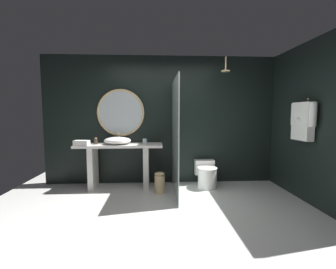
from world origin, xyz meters
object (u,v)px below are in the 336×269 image
object	(u,v)px
hanging_bathrobe	(303,120)
round_wall_mirror	(121,113)
tumbler_cup	(145,141)
rain_shower_head	(226,69)
soap_dispenser	(96,141)
waste_bin	(160,183)
toilet	(206,174)
folded_hand_towel	(82,143)
vessel_sink	(117,141)

from	to	relation	value
hanging_bathrobe	round_wall_mirror	bearing A→B (deg)	159.86
tumbler_cup	hanging_bathrobe	world-z (taller)	hanging_bathrobe
rain_shower_head	hanging_bathrobe	world-z (taller)	rain_shower_head
soap_dispenser	waste_bin	xyz separation A→B (m)	(1.22, -0.37, -0.72)
toilet	waste_bin	xyz separation A→B (m)	(-0.93, -0.34, -0.05)
rain_shower_head	soap_dispenser	bearing A→B (deg)	177.05
tumbler_cup	rain_shower_head	size ratio (longest dim) A/B	0.38
soap_dispenser	round_wall_mirror	world-z (taller)	round_wall_mirror
round_wall_mirror	hanging_bathrobe	distance (m)	3.26
soap_dispenser	rain_shower_head	distance (m)	2.81
tumbler_cup	hanging_bathrobe	xyz separation A→B (m)	(2.57, -0.83, 0.43)
folded_hand_towel	round_wall_mirror	bearing A→B (deg)	30.96
vessel_sink	soap_dispenser	world-z (taller)	vessel_sink
tumbler_cup	hanging_bathrobe	size ratio (longest dim) A/B	0.16
tumbler_cup	folded_hand_towel	world-z (taller)	tumbler_cup
vessel_sink	tumbler_cup	xyz separation A→B (m)	(0.52, -0.02, -0.02)
toilet	folded_hand_towel	size ratio (longest dim) A/B	2.12
hanging_bathrobe	waste_bin	size ratio (longest dim) A/B	1.77
hanging_bathrobe	rain_shower_head	bearing A→B (deg)	144.46
hanging_bathrobe	toilet	xyz separation A→B (m)	(-1.36, 0.85, -1.10)
round_wall_mirror	waste_bin	size ratio (longest dim) A/B	2.48
tumbler_cup	folded_hand_towel	size ratio (longest dim) A/B	0.40
round_wall_mirror	rain_shower_head	size ratio (longest dim) A/B	3.38
hanging_bathrobe	waste_bin	world-z (taller)	hanging_bathrobe
round_wall_mirror	waste_bin	bearing A→B (deg)	-38.56
toilet	soap_dispenser	bearing A→B (deg)	179.25
rain_shower_head	folded_hand_towel	bearing A→B (deg)	-179.39
tumbler_cup	waste_bin	size ratio (longest dim) A/B	0.28
vessel_sink	soap_dispenser	bearing A→B (deg)	176.23
vessel_sink	round_wall_mirror	xyz separation A→B (m)	(0.03, 0.27, 0.53)
vessel_sink	toilet	distance (m)	1.86
soap_dispenser	rain_shower_head	xyz separation A→B (m)	(2.46, -0.13, 1.35)
round_wall_mirror	rain_shower_head	bearing A→B (deg)	-10.48
toilet	vessel_sink	bearing A→B (deg)	179.98
tumbler_cup	hanging_bathrobe	distance (m)	2.73
toilet	folded_hand_towel	bearing A→B (deg)	-176.93
vessel_sink	soap_dispenser	distance (m)	0.42
vessel_sink	tumbler_cup	distance (m)	0.52
soap_dispenser	folded_hand_towel	world-z (taller)	soap_dispenser
soap_dispenser	waste_bin	size ratio (longest dim) A/B	0.34
rain_shower_head	round_wall_mirror	bearing A→B (deg)	169.52
round_wall_mirror	waste_bin	xyz separation A→B (m)	(0.77, -0.61, -1.27)
vessel_sink	folded_hand_towel	world-z (taller)	vessel_sink
vessel_sink	folded_hand_towel	xyz separation A→B (m)	(-0.64, -0.13, -0.02)
vessel_sink	round_wall_mirror	distance (m)	0.60
tumbler_cup	rain_shower_head	bearing A→B (deg)	-2.97
vessel_sink	rain_shower_head	size ratio (longest dim) A/B	1.83
toilet	folded_hand_towel	xyz separation A→B (m)	(-2.37, -0.13, 0.66)
tumbler_cup	rain_shower_head	xyz separation A→B (m)	(1.52, -0.08, 1.35)
vessel_sink	round_wall_mirror	size ratio (longest dim) A/B	0.54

